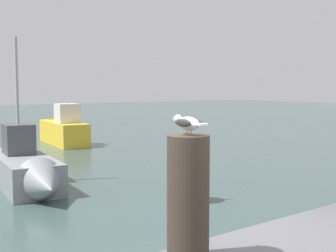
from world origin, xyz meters
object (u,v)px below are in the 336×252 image
object	(u,v)px
seagull	(188,123)
boat_grey	(27,170)
channel_buoy	(192,179)
mooring_post	(188,198)
boat_yellow	(61,130)

from	to	relation	value
seagull	boat_grey	xyz separation A→B (m)	(1.44, 7.76, -1.69)
seagull	channel_buoy	bearing A→B (deg)	49.81
boat_grey	channel_buoy	size ratio (longest dim) A/B	3.45
mooring_post	seagull	world-z (taller)	seagull
mooring_post	boat_yellow	world-z (taller)	mooring_post
mooring_post	channel_buoy	world-z (taller)	mooring_post
boat_grey	seagull	bearing A→B (deg)	-100.48
boat_grey	boat_yellow	size ratio (longest dim) A/B	1.01
mooring_post	boat_yellow	size ratio (longest dim) A/B	0.21
mooring_post	boat_yellow	distance (m)	16.52
seagull	boat_yellow	bearing A→B (deg)	70.06
mooring_post	boat_grey	distance (m)	7.98
seagull	boat_grey	world-z (taller)	boat_grey
mooring_post	boat_grey	size ratio (longest dim) A/B	0.21
seagull	boat_grey	distance (m)	8.07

